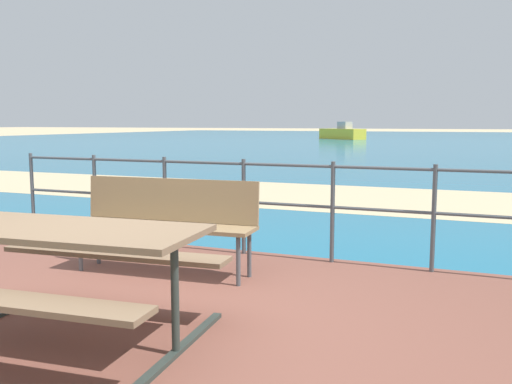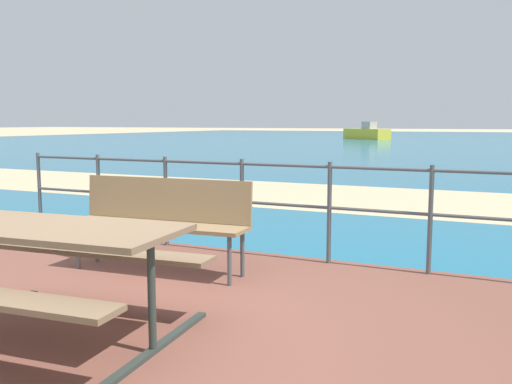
{
  "view_description": "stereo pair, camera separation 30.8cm",
  "coord_description": "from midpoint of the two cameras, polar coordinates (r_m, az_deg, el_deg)",
  "views": [
    {
      "loc": [
        2.4,
        -3.03,
        1.49
      ],
      "look_at": [
        -0.02,
        2.88,
        0.69
      ],
      "focal_mm": 39.39,
      "sensor_mm": 36.0,
      "label": 1
    },
    {
      "loc": [
        2.68,
        -2.9,
        1.49
      ],
      "look_at": [
        -0.02,
        2.88,
        0.69
      ],
      "focal_mm": 39.39,
      "sensor_mm": 36.0,
      "label": 2
    }
  ],
  "objects": [
    {
      "name": "ground_plane",
      "position": [
        4.18,
        -17.59,
        -14.06
      ],
      "size": [
        240.0,
        240.0,
        0.0
      ],
      "primitive_type": "plane",
      "color": "tan"
    },
    {
      "name": "patio_paving",
      "position": [
        4.17,
        -17.6,
        -13.68
      ],
      "size": [
        6.4,
        5.2,
        0.06
      ],
      "primitive_type": "cube",
      "color": "brown",
      "rests_on": "ground"
    },
    {
      "name": "sea_water",
      "position": [
        43.06,
        19.01,
        4.78
      ],
      "size": [
        90.0,
        90.0,
        0.01
      ],
      "primitive_type": "cube",
      "color": "#196B8E",
      "rests_on": "ground"
    },
    {
      "name": "beach_strip",
      "position": [
        11.15,
        8.96,
        -0.58
      ],
      "size": [
        54.0,
        3.96,
        0.01
      ],
      "primitive_type": "cube",
      "rotation": [
        0.0,
        0.0,
        -0.0
      ],
      "color": "tan",
      "rests_on": "ground"
    },
    {
      "name": "picnic_table",
      "position": [
        3.89,
        -20.94,
        -5.79
      ],
      "size": [
        1.9,
        1.57,
        0.76
      ],
      "rotation": [
        0.0,
        0.0,
        0.09
      ],
      "color": "#7A6047",
      "rests_on": "patio_paving"
    },
    {
      "name": "park_bench",
      "position": [
        5.41,
        -10.71,
        -2.35
      ],
      "size": [
        1.8,
        0.54,
        0.89
      ],
      "rotation": [
        0.0,
        0.0,
        0.08
      ],
      "color": "#8C704C",
      "rests_on": "patio_paving"
    },
    {
      "name": "railing_fence",
      "position": [
        6.05,
        -2.72,
        -0.39
      ],
      "size": [
        5.94,
        0.04,
        1.03
      ],
      "color": "#4C5156",
      "rests_on": "patio_paving"
    },
    {
      "name": "boat_mid",
      "position": [
        49.16,
        8.48,
        5.93
      ],
      "size": [
        4.79,
        4.06,
        1.49
      ],
      "rotation": [
        0.0,
        0.0,
        2.48
      ],
      "color": "yellow",
      "rests_on": "sea_water"
    }
  ]
}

